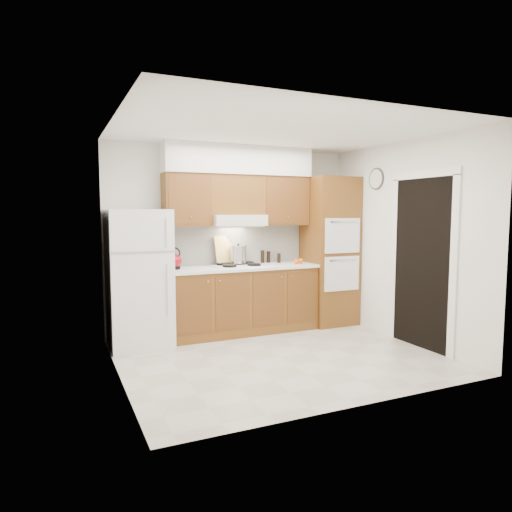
{
  "coord_description": "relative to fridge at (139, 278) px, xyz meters",
  "views": [
    {
      "loc": [
        -2.38,
        -4.63,
        1.68
      ],
      "look_at": [
        -0.1,
        0.45,
        1.15
      ],
      "focal_mm": 32.0,
      "sensor_mm": 36.0,
      "label": 1
    }
  ],
  "objects": [
    {
      "name": "wall_right",
      "position": [
        3.21,
        -1.14,
        0.44
      ],
      "size": [
        0.02,
        3.0,
        2.6
      ],
      "primitive_type": "cube",
      "color": "white",
      "rests_on": "floor"
    },
    {
      "name": "soffit",
      "position": [
        1.43,
        0.18,
        1.54
      ],
      "size": [
        2.13,
        0.36,
        0.4
      ],
      "primitive_type": "cube",
      "color": "silver",
      "rests_on": "wall_back"
    },
    {
      "name": "cutting_board",
      "position": [
        1.26,
        0.29,
        0.28
      ],
      "size": [
        0.34,
        0.19,
        0.42
      ],
      "primitive_type": "cube",
      "rotation": [
        -0.21,
        0.0,
        0.27
      ],
      "color": "#D7BC6E",
      "rests_on": "countertop"
    },
    {
      "name": "fridge",
      "position": [
        0.0,
        0.0,
        0.0
      ],
      "size": [
        0.75,
        0.72,
        1.72
      ],
      "primitive_type": "cube",
      "color": "white",
      "rests_on": "floor"
    },
    {
      "name": "oven_cabinet",
      "position": [
        2.85,
        0.03,
        0.24
      ],
      "size": [
        0.7,
        0.65,
        2.2
      ],
      "primitive_type": "cube",
      "color": "brown",
      "rests_on": "floor"
    },
    {
      "name": "countertop",
      "position": [
        1.43,
        0.05,
        0.06
      ],
      "size": [
        2.13,
        0.62,
        0.04
      ],
      "primitive_type": "cube",
      "color": "white",
      "rests_on": "base_cabinets"
    },
    {
      "name": "upper_cab_right",
      "position": [
        2.12,
        0.19,
        0.99
      ],
      "size": [
        0.73,
        0.33,
        0.7
      ],
      "primitive_type": "cube",
      "color": "brown",
      "rests_on": "wall_back"
    },
    {
      "name": "kettle",
      "position": [
        0.48,
        0.07,
        0.19
      ],
      "size": [
        0.22,
        0.22,
        0.19
      ],
      "primitive_type": "sphere",
      "rotation": [
        0.0,
        0.0,
        0.2
      ],
      "color": "maroon",
      "rests_on": "countertop"
    },
    {
      "name": "backsplash",
      "position": [
        1.43,
        0.34,
        0.36
      ],
      "size": [
        2.11,
        0.03,
        0.56
      ],
      "primitive_type": "cube",
      "color": "white",
      "rests_on": "countertop"
    },
    {
      "name": "orange_far",
      "position": [
        2.25,
        -0.02,
        0.12
      ],
      "size": [
        0.08,
        0.08,
        0.08
      ],
      "primitive_type": "sphere",
      "rotation": [
        0.0,
        0.0,
        -0.09
      ],
      "color": "#FF5F0D",
      "rests_on": "countertop"
    },
    {
      "name": "wall_back",
      "position": [
        1.41,
        0.36,
        0.44
      ],
      "size": [
        3.6,
        0.02,
        2.6
      ],
      "primitive_type": "cube",
      "color": "white",
      "rests_on": "floor"
    },
    {
      "name": "wall_clock",
      "position": [
        3.19,
        -0.59,
        1.29
      ],
      "size": [
        0.02,
        0.3,
        0.3
      ],
      "primitive_type": "cylinder",
      "rotation": [
        0.0,
        1.57,
        0.0
      ],
      "color": "#3F3833",
      "rests_on": "wall_right"
    },
    {
      "name": "condiment_b",
      "position": [
        1.96,
        0.31,
        0.16
      ],
      "size": [
        0.07,
        0.07,
        0.17
      ],
      "primitive_type": "cylinder",
      "rotation": [
        0.0,
        0.0,
        -0.37
      ],
      "color": "black",
      "rests_on": "countertop"
    },
    {
      "name": "range_hood",
      "position": [
        1.38,
        0.13,
        0.71
      ],
      "size": [
        0.75,
        0.45,
        0.15
      ],
      "primitive_type": "cube",
      "color": "silver",
      "rests_on": "wall_back"
    },
    {
      "name": "doorway",
      "position": [
        3.19,
        -1.49,
        0.19
      ],
      "size": [
        0.02,
        0.9,
        2.1
      ],
      "primitive_type": "cube",
      "color": "black",
      "rests_on": "floor"
    },
    {
      "name": "ceiling",
      "position": [
        1.41,
        -1.14,
        1.74
      ],
      "size": [
        3.6,
        3.6,
        0.0
      ],
      "primitive_type": "plane",
      "color": "white",
      "rests_on": "wall_back"
    },
    {
      "name": "stock_pot",
      "position": [
        1.42,
        0.19,
        0.23
      ],
      "size": [
        0.24,
        0.24,
        0.24
      ],
      "primitive_type": "cylinder",
      "rotation": [
        0.0,
        0.0,
        0.06
      ],
      "color": "silver",
      "rests_on": "cooktop"
    },
    {
      "name": "base_cabinets",
      "position": [
        1.43,
        0.06,
        -0.41
      ],
      "size": [
        2.11,
        0.6,
        0.9
      ],
      "primitive_type": "cube",
      "color": "brown",
      "rests_on": "floor"
    },
    {
      "name": "floor",
      "position": [
        1.41,
        -1.14,
        -0.86
      ],
      "size": [
        3.6,
        3.6,
        0.0
      ],
      "primitive_type": "plane",
      "color": "beige",
      "rests_on": "ground"
    },
    {
      "name": "orange_near",
      "position": [
        2.34,
        0.01,
        0.12
      ],
      "size": [
        0.09,
        0.09,
        0.07
      ],
      "primitive_type": "sphere",
      "rotation": [
        0.0,
        0.0,
        -0.24
      ],
      "color": "orange",
      "rests_on": "countertop"
    },
    {
      "name": "condiment_c",
      "position": [
        2.09,
        0.22,
        0.15
      ],
      "size": [
        0.05,
        0.05,
        0.14
      ],
      "primitive_type": "cylinder",
      "rotation": [
        0.0,
        0.0,
        0.03
      ],
      "color": "black",
      "rests_on": "countertop"
    },
    {
      "name": "upper_cab_over_hood",
      "position": [
        1.38,
        0.19,
        1.06
      ],
      "size": [
        0.75,
        0.33,
        0.55
      ],
      "primitive_type": "cube",
      "color": "brown",
      "rests_on": "range_hood"
    },
    {
      "name": "condiment_a",
      "position": [
        1.86,
        0.31,
        0.17
      ],
      "size": [
        0.07,
        0.07,
        0.19
      ],
      "primitive_type": "cylinder",
      "rotation": [
        0.0,
        0.0,
        0.35
      ],
      "color": "black",
      "rests_on": "countertop"
    },
    {
      "name": "cooktop",
      "position": [
        1.38,
        0.07,
        0.09
      ],
      "size": [
        0.74,
        0.5,
        0.01
      ],
      "primitive_type": "cube",
      "color": "white",
      "rests_on": "countertop"
    },
    {
      "name": "wall_left",
      "position": [
        -0.4,
        -1.14,
        0.44
      ],
      "size": [
        0.02,
        3.0,
        2.6
      ],
      "primitive_type": "cube",
      "color": "white",
      "rests_on": "floor"
    },
    {
      "name": "upper_cab_left",
      "position": [
        0.69,
        0.19,
        0.99
      ],
      "size": [
        0.63,
        0.33,
        0.7
      ],
      "primitive_type": "cube",
      "color": "brown",
      "rests_on": "wall_back"
    }
  ]
}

